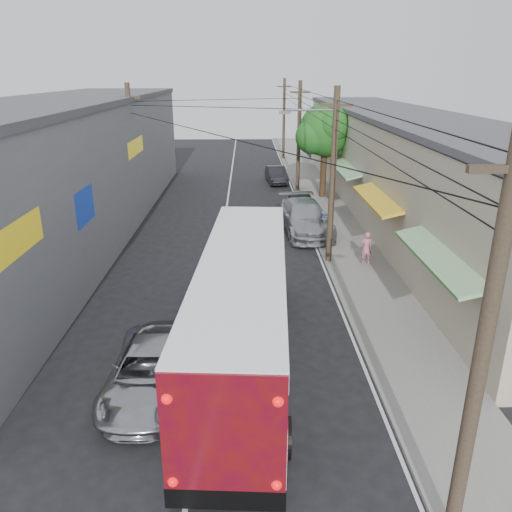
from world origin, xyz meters
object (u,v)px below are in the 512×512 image
(parked_suv, at_px, (305,218))
(parked_car_far, at_px, (276,175))
(pedestrian_near, at_px, (366,248))
(pedestrian_far, at_px, (322,224))
(coach_bus, at_px, (243,307))
(parked_car_mid, at_px, (301,208))
(jeepney, at_px, (150,372))

(parked_suv, relative_size, parked_car_far, 1.51)
(parked_suv, distance_m, pedestrian_near, 5.70)
(parked_car_far, distance_m, pedestrian_far, 14.73)
(coach_bus, xyz_separation_m, parked_car_mid, (3.39, 15.38, -0.96))
(pedestrian_near, bearing_deg, parked_suv, -72.18)
(parked_car_mid, relative_size, pedestrian_near, 3.09)
(parked_suv, distance_m, pedestrian_far, 1.34)
(pedestrian_near, xyz_separation_m, pedestrian_far, (-1.43, 4.17, -0.07))
(pedestrian_far, bearing_deg, jeepney, 85.82)
(jeepney, height_order, parked_car_far, jeepney)
(parked_suv, relative_size, parked_car_mid, 1.26)
(jeepney, xyz_separation_m, parked_suv, (6.00, 14.84, 0.21))
(parked_car_far, xyz_separation_m, pedestrian_near, (3.03, -18.81, 0.23))
(parked_car_mid, bearing_deg, pedestrian_far, -73.83)
(coach_bus, xyz_separation_m, parked_suv, (3.39, 13.11, -0.89))
(coach_bus, xyz_separation_m, jeepney, (-2.61, -1.73, -1.11))
(parked_car_mid, distance_m, parked_car_far, 11.32)
(parked_suv, xyz_separation_m, pedestrian_far, (0.80, -1.08, -0.05))
(parked_car_far, bearing_deg, jeepney, -106.12)
(jeepney, bearing_deg, parked_car_far, 80.23)
(coach_bus, distance_m, pedestrian_far, 12.77)
(coach_bus, bearing_deg, jeepney, -142.92)
(coach_bus, bearing_deg, parked_suv, 78.91)
(coach_bus, bearing_deg, parked_car_far, 87.87)
(jeepney, bearing_deg, parked_suv, 68.60)
(parked_suv, height_order, parked_car_far, parked_suv)
(jeepney, height_order, parked_car_mid, parked_car_mid)
(parked_car_far, height_order, pedestrian_near, pedestrian_near)
(parked_suv, bearing_deg, jeepney, -117.23)
(coach_bus, distance_m, parked_car_mid, 15.78)
(jeepney, distance_m, pedestrian_far, 15.35)
(parked_suv, height_order, pedestrian_near, parked_suv)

